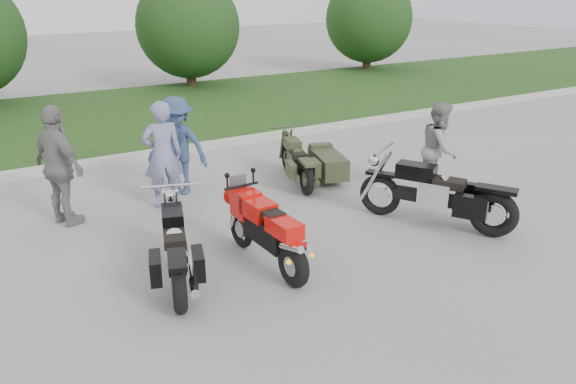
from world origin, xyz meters
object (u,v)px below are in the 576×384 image
cruiser_sidecar (315,164)px  sportbike_red (267,230)px  person_grey (439,149)px  person_stripe (163,155)px  cruiser_left (176,251)px  person_denim (177,146)px  person_back (59,166)px  cruiser_right (442,197)px

cruiser_sidecar → sportbike_red: bearing=-117.8°
person_grey → sportbike_red: bearing=154.4°
sportbike_red → person_stripe: (-0.43, 2.85, 0.38)m
cruiser_left → person_stripe: (0.77, 2.64, 0.48)m
cruiser_left → cruiser_sidecar: bearing=50.1°
person_stripe → person_denim: size_ratio=1.03×
cruiser_sidecar → person_denim: size_ratio=1.11×
person_denim → person_back: 2.10m
person_back → person_stripe: bearing=-115.5°
cruiser_right → person_stripe: 4.63m
person_stripe → person_grey: person_stripe is taller
cruiser_left → cruiser_right: cruiser_right is taller
cruiser_right → person_denim: (-3.00, 3.54, 0.40)m
cruiser_right → person_grey: size_ratio=1.33×
sportbike_red → cruiser_right: size_ratio=0.86×
person_stripe → person_grey: 4.87m
cruiser_left → person_back: (-0.86, 2.71, 0.52)m
person_stripe → person_back: bearing=6.8°
cruiser_sidecar → person_grey: 2.33m
cruiser_right → person_stripe: person_stripe is taller
cruiser_right → person_denim: bearing=99.8°
sportbike_red → person_back: bearing=122.9°
person_back → cruiser_right: bearing=-144.9°
sportbike_red → cruiser_left: sportbike_red is taller
cruiser_right → cruiser_sidecar: 2.83m
person_grey → cruiser_left: bearing=149.4°
cruiser_left → person_denim: (1.20, 3.11, 0.45)m
cruiser_left → sportbike_red: bearing=7.6°
cruiser_left → person_back: person_back is taller
cruiser_sidecar → person_back: size_ratio=1.03×
person_denim → person_back: (-2.06, -0.40, 0.07)m
person_stripe → person_back: 1.64m
cruiser_right → cruiser_sidecar: bearing=70.2°
person_denim → person_back: size_ratio=0.92×
person_grey → person_back: person_back is taller
person_grey → person_stripe: bearing=118.3°
cruiser_sidecar → person_denim: bearing=179.1°
cruiser_left → person_grey: person_grey is taller
cruiser_left → person_back: size_ratio=1.13×
cruiser_left → person_stripe: bearing=91.2°
cruiser_left → cruiser_right: size_ratio=0.97×
cruiser_left → cruiser_sidecar: size_ratio=1.10×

